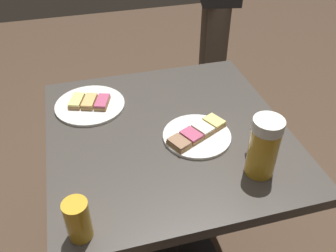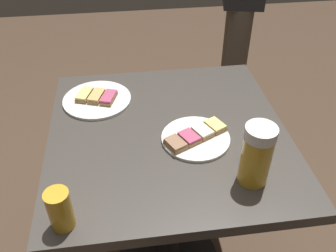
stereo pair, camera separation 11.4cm
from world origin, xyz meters
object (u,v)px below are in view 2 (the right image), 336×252
at_px(plate_far, 196,137).
at_px(beer_mug, 256,154).
at_px(plate_near, 97,99).
at_px(beer_glass_small, 60,210).

relative_size(plate_far, beer_mug, 1.18).
xyz_separation_m(plate_far, beer_mug, (0.12, -0.18, 0.08)).
relative_size(plate_near, beer_glass_small, 2.17).
bearing_deg(beer_mug, beer_glass_small, -170.14).
bearing_deg(beer_glass_small, plate_near, 82.13).
distance_m(plate_far, beer_mug, 0.23).
height_order(plate_near, plate_far, same).
xyz_separation_m(plate_near, beer_glass_small, (-0.07, -0.52, 0.05)).
bearing_deg(plate_near, beer_mug, -45.66).
bearing_deg(beer_mug, plate_far, 123.82).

